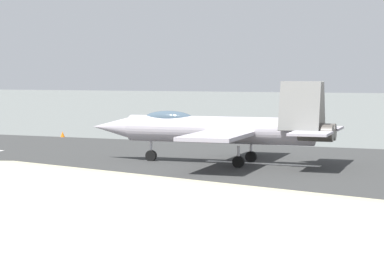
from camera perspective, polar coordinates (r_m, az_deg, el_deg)
ground_plane at (r=50.11m, az=5.81°, el=-2.08°), size 400.00×400.00×0.00m
runway_strip at (r=50.10m, az=5.83°, el=-2.07°), size 240.00×26.00×0.02m
fighter_jet at (r=49.75m, az=2.14°, el=0.64°), size 17.43×13.91×5.57m
marker_cone_mid at (r=65.45m, az=1.03°, el=-0.20°), size 0.44×0.44×0.55m
marker_cone_far at (r=72.29m, az=-9.92°, el=0.20°), size 0.44×0.44×0.55m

